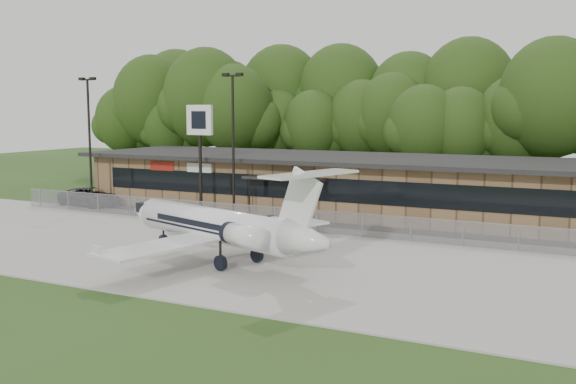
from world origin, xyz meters
The scene contains 11 objects.
ground centered at (0.00, 0.00, 0.00)m, with size 160.00×160.00×0.00m, color #2C4418.
apron centered at (0.00, 8.00, 0.04)m, with size 64.00×18.00×0.08m, color #9E9B93.
parking_lot centered at (0.00, 19.50, 0.03)m, with size 50.00×9.00×0.06m, color #383835.
terminal centered at (0.00, 23.94, 2.18)m, with size 41.00×11.65×4.30m.
fence centered at (0.00, 15.00, 0.78)m, with size 46.00×0.04×1.52m.
treeline centered at (0.00, 42.00, 7.50)m, with size 72.00×12.00×15.00m, color #1C310F, non-canonical shape.
light_pole_left centered at (-18.00, 16.50, 5.98)m, with size 1.55×0.30×10.23m.
light_pole_mid centered at (-5.00, 16.50, 5.98)m, with size 1.55×0.30×10.23m.
business_jet centered at (0.77, 5.68, 1.85)m, with size 15.23×13.65×5.18m.
suv centered at (-19.15, 17.47, 0.77)m, with size 2.54×5.51×1.53m, color #2B2B2E.
pole_sign centered at (-7.94, 16.80, 6.19)m, with size 2.13×0.33×8.10m.
Camera 1 is at (17.94, -21.36, 7.73)m, focal length 40.00 mm.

